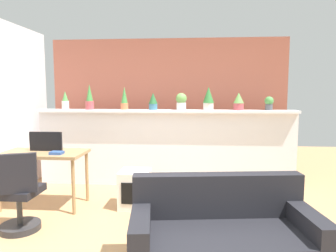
# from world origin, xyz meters

# --- Properties ---
(ground_plane) EXTENTS (12.00, 12.00, 0.00)m
(ground_plane) POSITION_xyz_m (0.00, 0.00, 0.00)
(ground_plane) COLOR tan
(divider_wall) EXTENTS (4.21, 0.16, 1.22)m
(divider_wall) POSITION_xyz_m (0.00, 2.00, 0.61)
(divider_wall) COLOR silver
(divider_wall) RESTS_ON ground
(plant_shelf) EXTENTS (4.21, 0.29, 0.04)m
(plant_shelf) POSITION_xyz_m (0.00, 1.96, 1.24)
(plant_shelf) COLOR silver
(plant_shelf) RESTS_ON divider_wall
(brick_wall_behind) EXTENTS (4.21, 0.10, 2.50)m
(brick_wall_behind) POSITION_xyz_m (0.00, 2.60, 1.25)
(brick_wall_behind) COLOR #9E5442
(brick_wall_behind) RESTS_ON ground
(potted_plant_0) EXTENTS (0.11, 0.11, 0.30)m
(potted_plant_0) POSITION_xyz_m (-1.64, 1.92, 1.40)
(potted_plant_0) COLOR silver
(potted_plant_0) RESTS_ON plant_shelf
(potted_plant_1) EXTENTS (0.14, 0.14, 0.42)m
(potted_plant_1) POSITION_xyz_m (-1.24, 1.95, 1.45)
(potted_plant_1) COLOR #B7474C
(potted_plant_1) RESTS_ON plant_shelf
(potted_plant_2) EXTENTS (0.12, 0.12, 0.38)m
(potted_plant_2) POSITION_xyz_m (-0.67, 2.00, 1.44)
(potted_plant_2) COLOR #C66B42
(potted_plant_2) RESTS_ON plant_shelf
(potted_plant_3) EXTENTS (0.14, 0.14, 0.28)m
(potted_plant_3) POSITION_xyz_m (-0.19, 1.97, 1.41)
(potted_plant_3) COLOR #386B84
(potted_plant_3) RESTS_ON plant_shelf
(potted_plant_4) EXTENTS (0.18, 0.18, 0.27)m
(potted_plant_4) POSITION_xyz_m (0.27, 1.98, 1.40)
(potted_plant_4) COLOR silver
(potted_plant_4) RESTS_ON plant_shelf
(potted_plant_5) EXTENTS (0.18, 0.18, 0.37)m
(potted_plant_5) POSITION_xyz_m (0.70, 1.93, 1.46)
(potted_plant_5) COLOR silver
(potted_plant_5) RESTS_ON plant_shelf
(potted_plant_6) EXTENTS (0.17, 0.17, 0.28)m
(potted_plant_6) POSITION_xyz_m (1.18, 1.98, 1.41)
(potted_plant_6) COLOR #B7474C
(potted_plant_6) RESTS_ON plant_shelf
(potted_plant_7) EXTENTS (0.14, 0.14, 0.22)m
(potted_plant_7) POSITION_xyz_m (1.66, 2.00, 1.38)
(potted_plant_7) COLOR #4C4C51
(potted_plant_7) RESTS_ON plant_shelf
(desk) EXTENTS (1.10, 0.60, 0.75)m
(desk) POSITION_xyz_m (-1.54, 0.90, 0.67)
(desk) COLOR #99754C
(desk) RESTS_ON ground
(tv_monitor) EXTENTS (0.45, 0.04, 0.26)m
(tv_monitor) POSITION_xyz_m (-1.54, 0.98, 0.88)
(tv_monitor) COLOR black
(tv_monitor) RESTS_ON desk
(office_chair) EXTENTS (0.51, 0.51, 0.91)m
(office_chair) POSITION_xyz_m (-1.45, 0.11, 0.39)
(office_chair) COLOR #262628
(office_chair) RESTS_ON ground
(side_cube_shelf) EXTENTS (0.40, 0.41, 0.50)m
(side_cube_shelf) POSITION_xyz_m (-0.31, 0.97, 0.25)
(side_cube_shelf) COLOR silver
(side_cube_shelf) RESTS_ON ground
(book_on_desk) EXTENTS (0.16, 0.13, 0.04)m
(book_on_desk) POSITION_xyz_m (-1.29, 0.77, 0.77)
(book_on_desk) COLOR #2D4C8C
(book_on_desk) RESTS_ON desk
(couch) EXTENTS (1.64, 0.95, 0.80)m
(couch) POSITION_xyz_m (0.73, -0.48, 0.28)
(couch) COLOR black
(couch) RESTS_ON ground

